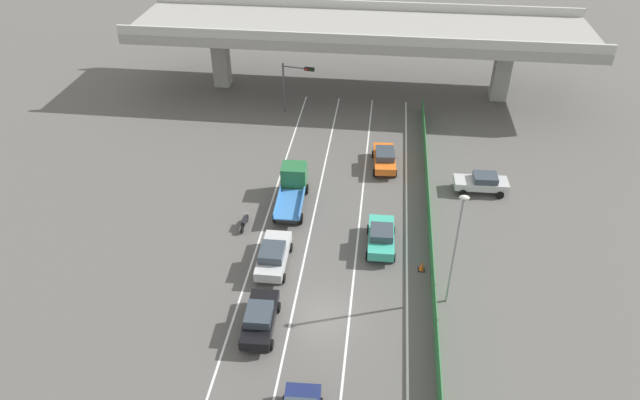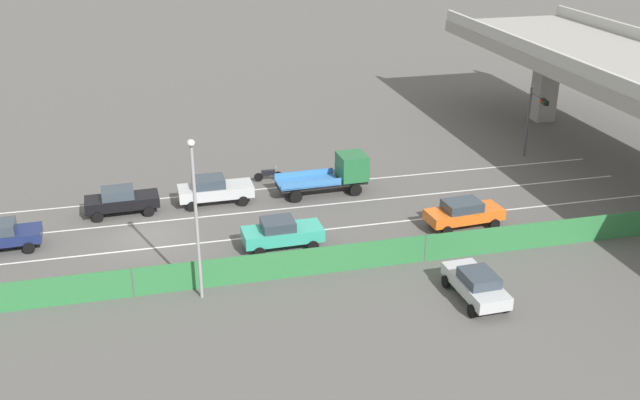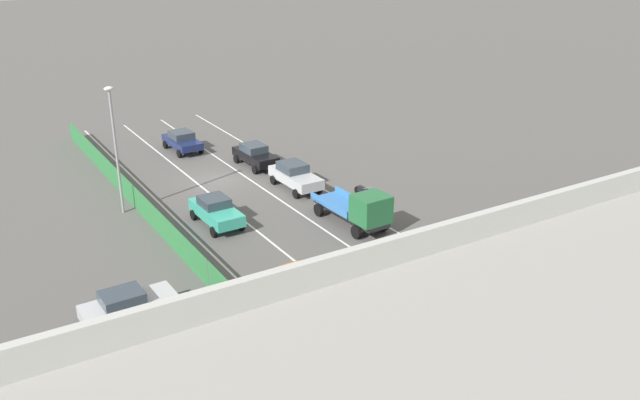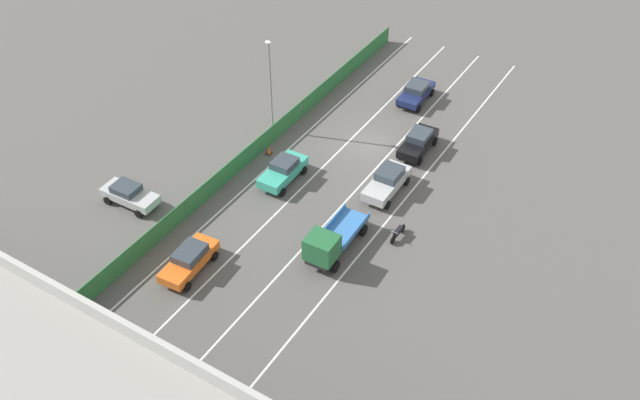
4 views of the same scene
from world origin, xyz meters
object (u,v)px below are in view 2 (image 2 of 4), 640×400
Objects in this scene: car_sedan_navy at (0,235)px; car_taxi_orange at (464,213)px; car_taxi_teal at (282,232)px; car_sedan_black at (121,200)px; car_sedan_silver at (214,189)px; parked_wagon_silver at (476,284)px; traffic_light at (535,112)px; flatbed_truck_blue at (338,173)px; traffic_cone at (252,270)px; motorcycle at (268,174)px; street_lamp at (195,207)px.

car_taxi_orange reaches higher than car_sedan_navy.
car_taxi_teal is 1.02× the size of car_sedan_navy.
car_sedan_silver is at bearing 92.69° from car_sedan_black.
parked_wagon_silver is 0.83× the size of traffic_light.
car_taxi_orange is at bearing 90.39° from car_taxi_teal.
traffic_light is (-2.16, 23.10, 2.73)m from car_sedan_silver.
traffic_light reaches higher than car_taxi_teal.
car_sedan_black is 1.03× the size of parked_wagon_silver.
car_taxi_orange is at bearing 159.99° from parked_wagon_silver.
traffic_cone is (9.92, -7.30, -0.93)m from flatbed_truck_blue.
traffic_cone is at bearing -61.50° from traffic_light.
motorcycle is (-10.09, 1.09, -0.47)m from car_taxi_teal.
motorcycle is at bearing 126.42° from car_sedan_silver.
car_sedan_black is 29.01m from traffic_light.
car_sedan_silver is at bearing -157.94° from car_taxi_teal.
car_taxi_orange reaches higher than parked_wagon_silver.
car_taxi_teal is 3.58m from traffic_cone.
car_taxi_teal is 0.86× the size of traffic_light.
flatbed_truck_blue is at bearing 90.92° from car_sedan_black.
street_lamp reaches higher than traffic_light.
street_lamp is at bearing -105.11° from parked_wagon_silver.
motorcycle is at bearing -158.87° from parked_wagon_silver.
car_sedan_silver is at bearing -143.88° from parked_wagon_silver.
parked_wagon_silver is 5.81× the size of traffic_cone.
car_taxi_orange is at bearing 102.53° from traffic_cone.
flatbed_truck_blue is 1.14× the size of traffic_light.
car_taxi_teal is 0.75× the size of flatbed_truck_blue.
car_taxi_orange is 2.39× the size of motorcycle.
car_sedan_black is (-6.88, -8.57, -0.02)m from car_taxi_teal.
street_lamp is at bearing -41.30° from flatbed_truck_blue.
car_sedan_navy is 17.44m from motorcycle.
flatbed_truck_blue is at bearing 143.64° from traffic_cone.
car_taxi_orange is at bearing 62.81° from car_sedan_silver.
car_sedan_navy is 2.23× the size of motorcycle.
parked_wagon_silver reaches higher than motorcycle.
car_sedan_navy is 13.47m from street_lamp.
motorcycle reaches higher than traffic_cone.
motorcycle is at bearing -92.35° from traffic_light.
car_taxi_orange is 8.37m from parked_wagon_silver.
traffic_cone is (2.89, -13.00, -0.57)m from car_taxi_orange.
parked_wagon_silver is 11.31m from traffic_cone.
traffic_light is at bearing 99.30° from car_sedan_navy.
car_sedan_silver is 4.98m from motorcycle.
car_taxi_teal is 0.55× the size of street_lamp.
street_lamp is at bearing 52.43° from car_sedan_navy.
car_sedan_black is at bearing -161.66° from street_lamp.
car_sedan_silver is 8.07m from flatbed_truck_blue.
traffic_light is at bearing 118.50° from traffic_cone.
traffic_light is at bearing 95.35° from car_sedan_silver.
car_sedan_silver is 0.58× the size of street_lamp.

